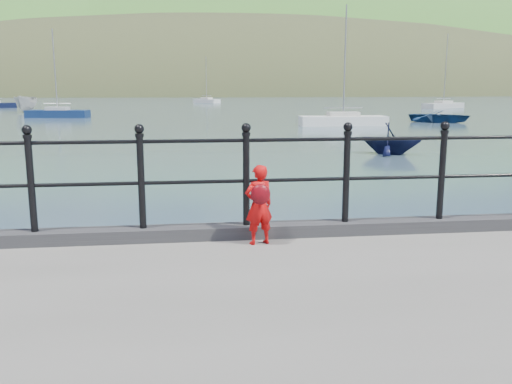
{
  "coord_description": "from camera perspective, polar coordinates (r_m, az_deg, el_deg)",
  "views": [
    {
      "loc": [
        -0.08,
        -6.32,
        2.74
      ],
      "look_at": [
        0.71,
        -0.2,
        1.55
      ],
      "focal_mm": 38.0,
      "sensor_mm": 36.0,
      "label": 1
    }
  ],
  "objects": [
    {
      "name": "sailboat_far",
      "position": [
        77.96,
        19.11,
        8.58
      ],
      "size": [
        7.01,
        5.14,
        9.9
      ],
      "rotation": [
        0.0,
        0.0,
        0.52
      ],
      "color": "beige",
      "rests_on": "ground"
    },
    {
      "name": "far_shore",
      "position": [
        250.01,
        1.53,
        5.12
      ],
      "size": [
        830.0,
        200.0,
        156.0
      ],
      "color": "#333A21",
      "rests_on": "ground"
    },
    {
      "name": "launch_blue",
      "position": [
        46.01,
        18.79,
        7.56
      ],
      "size": [
        5.75,
        5.7,
        0.98
      ],
      "primitive_type": "imported",
      "rotation": [
        0.0,
        0.0,
        0.81
      ],
      "color": "navy",
      "rests_on": "ground"
    },
    {
      "name": "railing",
      "position": [
        6.24,
        -6.53,
        2.4
      ],
      "size": [
        18.11,
        0.11,
        1.2
      ],
      "color": "black",
      "rests_on": "kerb"
    },
    {
      "name": "kerb",
      "position": [
        6.39,
        -6.38,
        -4.25
      ],
      "size": [
        60.0,
        0.3,
        0.15
      ],
      "primitive_type": "cube",
      "color": "#28282B",
      "rests_on": "quay"
    },
    {
      "name": "sailboat_near",
      "position": [
        40.35,
        9.15,
        7.39
      ],
      "size": [
        6.36,
        1.87,
        8.69
      ],
      "rotation": [
        0.0,
        0.0,
        -0.02
      ],
      "color": "white",
      "rests_on": "ground"
    },
    {
      "name": "launch_navy",
      "position": [
        23.32,
        14.0,
        5.49
      ],
      "size": [
        3.3,
        3.23,
        1.32
      ],
      "primitive_type": "imported",
      "rotation": [
        0.0,
        0.0,
        0.93
      ],
      "color": "black",
      "rests_on": "ground"
    },
    {
      "name": "sailboat_deep",
      "position": [
        99.34,
        -5.22,
        9.51
      ],
      "size": [
        4.85,
        5.38,
        8.35
      ],
      "rotation": [
        0.0,
        0.0,
        -0.88
      ],
      "color": "silver",
      "rests_on": "ground"
    },
    {
      "name": "sailboat_port",
      "position": [
        53.79,
        -20.14,
        7.72
      ],
      "size": [
        5.77,
        2.59,
        8.14
      ],
      "rotation": [
        0.0,
        0.0,
        -0.15
      ],
      "color": "navy",
      "rests_on": "ground"
    },
    {
      "name": "launch_white",
      "position": [
        66.72,
        -23.01,
        8.53
      ],
      "size": [
        2.05,
        4.91,
        1.87
      ],
      "primitive_type": "imported",
      "rotation": [
        0.0,
        0.0,
        -0.05
      ],
      "color": "beige",
      "rests_on": "ground"
    },
    {
      "name": "ground",
      "position": [
        6.89,
        -6.21,
        -12.59
      ],
      "size": [
        600.0,
        600.0,
        0.0
      ],
      "primitive_type": "plane",
      "color": "#2D4251",
      "rests_on": "ground"
    },
    {
      "name": "child",
      "position": [
        6.05,
        0.32,
        -1.27
      ],
      "size": [
        0.38,
        0.34,
        0.9
      ],
      "rotation": [
        0.0,
        0.0,
        3.43
      ],
      "color": "red",
      "rests_on": "quay"
    }
  ]
}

